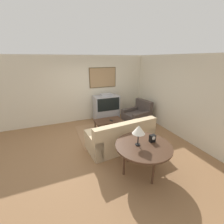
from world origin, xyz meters
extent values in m
plane|color=#8E6642|center=(0.00, 0.00, 0.00)|extent=(12.00, 12.00, 0.00)
cube|color=beige|center=(0.00, 2.13, 1.35)|extent=(12.00, 0.06, 2.70)
cube|color=#4C381E|center=(0.77, 2.08, 1.80)|extent=(1.17, 0.03, 0.83)
cube|color=#A37F56|center=(0.77, 2.07, 1.80)|extent=(1.12, 0.01, 0.78)
cube|color=beige|center=(2.63, 0.00, 1.35)|extent=(0.06, 12.00, 2.70)
cube|color=#99704C|center=(0.39, 0.58, 0.01)|extent=(2.04, 1.83, 0.01)
cube|color=#9E9EA3|center=(0.77, 1.69, 0.25)|extent=(1.05, 0.56, 0.49)
cube|color=#9E9EA3|center=(0.77, 1.69, 0.79)|extent=(1.05, 0.56, 0.60)
cube|color=black|center=(0.77, 1.40, 0.79)|extent=(0.94, 0.01, 0.53)
cube|color=#9E9EA3|center=(0.77, 1.69, 1.14)|extent=(0.47, 0.31, 0.09)
cube|color=#CCB289|center=(0.43, -0.43, 0.21)|extent=(2.03, 1.08, 0.43)
cube|color=#CCB289|center=(0.47, -0.76, 0.68)|extent=(1.97, 0.41, 0.49)
cube|color=#CCB289|center=(1.29, -0.34, 0.29)|extent=(0.32, 0.91, 0.59)
cube|color=#CCB289|center=(-0.42, -0.51, 0.29)|extent=(0.32, 0.91, 0.59)
cube|color=gray|center=(0.89, -0.59, 0.60)|extent=(0.37, 0.15, 0.34)
cube|color=gray|center=(0.02, -0.67, 0.60)|extent=(0.37, 0.15, 0.34)
cube|color=#473D38|center=(1.83, 0.94, 0.21)|extent=(1.09, 1.02, 0.43)
cube|color=#473D38|center=(2.21, 1.01, 0.68)|extent=(0.33, 0.88, 0.50)
cube|color=#473D38|center=(1.76, 1.28, 0.28)|extent=(0.97, 0.33, 0.57)
cube|color=#473D38|center=(1.89, 0.59, 0.28)|extent=(0.97, 0.33, 0.57)
cube|color=#472D1E|center=(0.48, 0.65, 0.42)|extent=(0.99, 0.57, 0.04)
cylinder|color=#472D1E|center=(0.03, 0.42, 0.20)|extent=(0.04, 0.04, 0.40)
cylinder|color=#472D1E|center=(0.92, 0.42, 0.20)|extent=(0.04, 0.04, 0.40)
cylinder|color=#472D1E|center=(0.03, 0.89, 0.20)|extent=(0.04, 0.04, 0.40)
cylinder|color=#472D1E|center=(0.92, 0.89, 0.20)|extent=(0.04, 0.04, 0.40)
cylinder|color=#472D1E|center=(0.46, -1.62, 0.71)|extent=(1.28, 1.28, 0.04)
cube|color=#472D1E|center=(0.46, -1.62, 0.65)|extent=(1.08, 0.51, 0.08)
cylinder|color=#472D1E|center=(0.01, -1.55, 0.34)|extent=(0.05, 0.05, 0.69)
cylinder|color=#472D1E|center=(0.90, -1.55, 0.34)|extent=(0.05, 0.05, 0.69)
cylinder|color=#472D1E|center=(0.46, -2.03, 0.34)|extent=(0.05, 0.05, 0.69)
cylinder|color=black|center=(0.33, -1.57, 0.74)|extent=(0.11, 0.11, 0.02)
cylinder|color=black|center=(0.33, -1.57, 0.96)|extent=(0.02, 0.02, 0.42)
cone|color=white|center=(0.33, -1.57, 1.12)|extent=(0.28, 0.28, 0.19)
cube|color=black|center=(0.72, -1.57, 0.82)|extent=(0.13, 0.09, 0.17)
cylinder|color=white|center=(0.72, -1.62, 0.85)|extent=(0.09, 0.01, 0.09)
cube|color=black|center=(0.55, 0.57, 0.45)|extent=(0.08, 0.17, 0.02)
camera|label=1|loc=(-1.30, -4.06, 2.57)|focal=24.00mm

